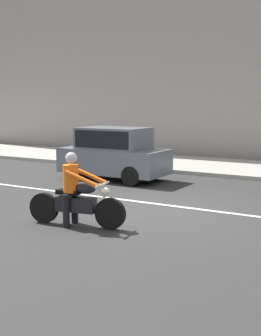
{
  "coord_description": "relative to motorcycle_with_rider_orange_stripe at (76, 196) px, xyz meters",
  "views": [
    {
      "loc": [
        5.24,
        -9.75,
        2.7
      ],
      "look_at": [
        -0.27,
        -0.43,
        1.13
      ],
      "focal_mm": 49.56,
      "sensor_mm": 36.0,
      "label": 1
    }
  ],
  "objects": [
    {
      "name": "sidewalk_slab",
      "position": [
        0.77,
        9.91,
        -0.58
      ],
      "size": [
        40.0,
        4.4,
        0.14
      ],
      "primitive_type": "cube",
      "color": "#99968E",
      "rests_on": "ground_plane"
    },
    {
      "name": "motorcycle_with_rider_orange_stripe",
      "position": [
        0.0,
        0.0,
        0.0
      ],
      "size": [
        2.25,
        0.77,
        1.61
      ],
      "color": "black",
      "rests_on": "ground_plane"
    },
    {
      "name": "lane_marking_stripe",
      "position": [
        0.36,
        2.81,
        -0.65
      ],
      "size": [
        18.0,
        0.14,
        0.01
      ],
      "primitive_type": "cube",
      "color": "silver",
      "rests_on": "ground_plane"
    },
    {
      "name": "parked_hatchback_slate_gray",
      "position": [
        -2.52,
        5.47,
        0.28
      ],
      "size": [
        3.69,
        1.76,
        1.8
      ],
      "color": "slate",
      "rests_on": "ground_plane"
    },
    {
      "name": "ground_plane",
      "position": [
        0.77,
        1.91,
        -0.65
      ],
      "size": [
        80.0,
        80.0,
        0.0
      ],
      "primitive_type": "plane",
      "color": "#2C2C2C"
    }
  ]
}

